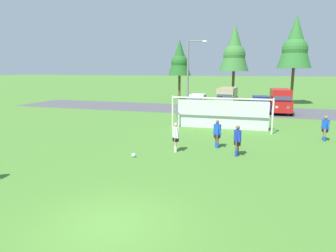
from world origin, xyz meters
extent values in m
plane|color=#477A2D|center=(0.00, 15.00, 0.00)|extent=(400.00, 400.00, 0.00)
cube|color=#4C4C51|center=(0.00, 26.94, 0.00)|extent=(52.00, 8.40, 0.01)
sphere|color=white|center=(-2.23, 6.63, 0.11)|extent=(0.22, 0.22, 0.22)
sphere|color=black|center=(-2.23, 6.63, 0.12)|extent=(0.08, 0.08, 0.08)
sphere|color=red|center=(-2.17, 6.63, 0.11)|extent=(0.07, 0.07, 0.07)
cylinder|color=white|center=(4.78, 14.89, 1.22)|extent=(0.12, 0.12, 2.44)
cylinder|color=white|center=(-2.54, 14.69, 1.22)|extent=(0.12, 0.12, 2.44)
cylinder|color=white|center=(1.12, 14.79, 2.44)|extent=(7.32, 0.32, 0.12)
cylinder|color=white|center=(4.75, 15.79, 1.34)|extent=(0.14, 1.95, 2.46)
cylinder|color=white|center=(-2.56, 15.59, 1.34)|extent=(0.14, 1.95, 2.46)
cube|color=silver|center=(1.09, 15.79, 1.10)|extent=(6.95, 0.23, 2.20)
cylinder|color=brown|center=(2.89, 8.43, 0.40)|extent=(0.14, 0.14, 0.80)
cylinder|color=brown|center=(2.92, 8.68, 0.40)|extent=(0.14, 0.14, 0.80)
cylinder|color=#1E38B7|center=(2.89, 8.43, 0.16)|extent=(0.15, 0.15, 0.32)
cylinder|color=#1E38B7|center=(2.92, 8.68, 0.16)|extent=(0.15, 0.15, 0.32)
cube|color=black|center=(2.91, 8.55, 0.72)|extent=(0.36, 0.40, 0.28)
cube|color=#1E38B7|center=(2.91, 8.55, 1.10)|extent=(0.40, 0.45, 0.60)
sphere|color=brown|center=(2.91, 8.55, 1.53)|extent=(0.22, 0.22, 0.22)
cylinder|color=#1E38B7|center=(3.00, 8.32, 1.08)|extent=(0.20, 0.24, 0.55)
cylinder|color=#1E38B7|center=(2.81, 8.79, 1.08)|extent=(0.20, 0.24, 0.55)
cylinder|color=#936B4C|center=(7.95, 13.60, 0.40)|extent=(0.14, 0.14, 0.80)
cylinder|color=#936B4C|center=(7.97, 13.87, 0.40)|extent=(0.14, 0.14, 0.80)
cylinder|color=blue|center=(7.95, 13.60, 0.16)|extent=(0.15, 0.15, 0.32)
cylinder|color=blue|center=(7.97, 13.87, 0.16)|extent=(0.15, 0.15, 0.32)
cube|color=black|center=(7.96, 13.74, 0.72)|extent=(0.38, 0.40, 0.28)
cube|color=blue|center=(7.96, 13.74, 1.10)|extent=(0.42, 0.45, 0.60)
sphere|color=#936B4C|center=(7.96, 13.74, 1.53)|extent=(0.22, 0.22, 0.22)
cylinder|color=blue|center=(8.08, 13.52, 1.08)|extent=(0.21, 0.24, 0.55)
cylinder|color=blue|center=(7.84, 13.96, 1.08)|extent=(0.21, 0.24, 0.55)
cylinder|color=tan|center=(-0.41, 8.27, 0.40)|extent=(0.14, 0.14, 0.80)
cylinder|color=tan|center=(-0.48, 8.48, 0.40)|extent=(0.14, 0.14, 0.80)
cylinder|color=white|center=(-0.41, 8.27, 0.16)|extent=(0.15, 0.15, 0.32)
cylinder|color=white|center=(-0.48, 8.48, 0.16)|extent=(0.15, 0.15, 0.32)
cube|color=black|center=(-0.45, 8.38, 0.72)|extent=(0.39, 0.40, 0.28)
cube|color=silver|center=(-0.45, 8.38, 1.10)|extent=(0.44, 0.44, 0.60)
sphere|color=tan|center=(-0.45, 8.38, 1.53)|extent=(0.22, 0.22, 0.22)
cylinder|color=silver|center=(-0.30, 8.17, 1.08)|extent=(0.22, 0.23, 0.55)
cylinder|color=silver|center=(-0.59, 8.58, 1.08)|extent=(0.22, 0.23, 0.55)
cylinder|color=brown|center=(1.68, 9.81, 0.40)|extent=(0.14, 0.14, 0.80)
cylinder|color=brown|center=(1.58, 10.02, 0.40)|extent=(0.14, 0.14, 0.80)
cylinder|color=blue|center=(1.68, 9.81, 0.16)|extent=(0.15, 0.15, 0.32)
cylinder|color=blue|center=(1.58, 10.02, 0.16)|extent=(0.15, 0.15, 0.32)
cube|color=black|center=(1.63, 9.91, 0.72)|extent=(0.40, 0.38, 0.28)
cube|color=blue|center=(1.63, 9.91, 1.10)|extent=(0.45, 0.42, 0.60)
sphere|color=brown|center=(1.63, 9.91, 1.53)|extent=(0.22, 0.22, 0.22)
cylinder|color=blue|center=(1.81, 9.74, 1.08)|extent=(0.24, 0.21, 0.55)
cylinder|color=blue|center=(1.45, 10.09, 1.08)|extent=(0.24, 0.21, 0.55)
cube|color=silver|center=(-3.20, 26.83, 0.70)|extent=(1.92, 4.25, 0.76)
cube|color=silver|center=(-3.20, 26.98, 1.40)|extent=(1.72, 2.15, 0.64)
cube|color=#28384C|center=(-3.17, 26.01, 1.38)|extent=(1.54, 0.36, 0.55)
cube|color=#28384C|center=(-2.36, 27.00, 1.40)|extent=(0.09, 1.79, 0.45)
cube|color=white|center=(-2.64, 24.78, 0.75)|extent=(0.28, 0.09, 0.20)
cube|color=white|center=(-3.63, 24.76, 0.75)|extent=(0.28, 0.09, 0.20)
cube|color=#B21414|center=(-2.76, 28.90, 0.75)|extent=(0.28, 0.09, 0.20)
cube|color=#B21414|center=(-3.75, 28.87, 0.75)|extent=(0.28, 0.09, 0.20)
cylinder|color=black|center=(-2.26, 25.55, 0.32)|extent=(0.26, 0.65, 0.64)
cylinder|color=black|center=(-4.06, 25.50, 0.32)|extent=(0.26, 0.65, 0.64)
cylinder|color=black|center=(-2.34, 28.16, 0.32)|extent=(0.26, 0.65, 0.64)
cylinder|color=black|center=(-4.13, 28.10, 0.32)|extent=(0.26, 0.65, 0.64)
cube|color=tan|center=(0.14, 26.98, 0.87)|extent=(2.11, 4.86, 1.10)
cube|color=tan|center=(0.15, 27.18, 1.97)|extent=(1.93, 4.16, 1.10)
cube|color=#28384C|center=(0.09, 25.21, 1.95)|extent=(1.68, 0.51, 0.91)
cube|color=#28384C|center=(1.06, 27.15, 1.97)|extent=(0.15, 3.48, 0.77)
cube|color=white|center=(0.61, 24.60, 0.92)|extent=(0.28, 0.09, 0.20)
cube|color=white|center=(-0.47, 24.64, 0.92)|extent=(0.28, 0.09, 0.20)
cube|color=#B21414|center=(0.76, 29.32, 0.92)|extent=(0.28, 0.09, 0.20)
cube|color=#B21414|center=(-0.32, 29.36, 0.92)|extent=(0.28, 0.09, 0.20)
cylinder|color=black|center=(1.08, 25.46, 0.32)|extent=(0.26, 0.65, 0.64)
cylinder|color=black|center=(-0.88, 25.52, 0.32)|extent=(0.26, 0.65, 0.64)
cylinder|color=black|center=(1.17, 28.44, 0.32)|extent=(0.26, 0.65, 0.64)
cylinder|color=black|center=(-0.79, 28.50, 0.32)|extent=(0.26, 0.65, 0.64)
cube|color=navy|center=(3.79, 26.34, 0.70)|extent=(2.11, 4.32, 0.76)
cube|color=navy|center=(3.78, 26.49, 1.40)|extent=(1.81, 2.22, 0.64)
cube|color=#28384C|center=(3.85, 25.52, 1.38)|extent=(1.55, 0.43, 0.55)
cube|color=#28384C|center=(4.61, 26.55, 1.40)|extent=(0.18, 1.78, 0.45)
cube|color=white|center=(4.44, 24.32, 0.75)|extent=(0.29, 0.10, 0.20)
cube|color=white|center=(3.45, 24.25, 0.75)|extent=(0.29, 0.10, 0.20)
cube|color=#B21414|center=(4.13, 28.43, 0.75)|extent=(0.29, 0.10, 0.20)
cube|color=#B21414|center=(3.14, 28.35, 0.75)|extent=(0.29, 0.10, 0.20)
cylinder|color=black|center=(4.78, 25.11, 0.32)|extent=(0.29, 0.66, 0.64)
cylinder|color=black|center=(2.99, 24.97, 0.32)|extent=(0.29, 0.66, 0.64)
cylinder|color=black|center=(4.59, 27.70, 0.32)|extent=(0.29, 0.66, 0.64)
cylinder|color=black|center=(2.79, 27.57, 0.32)|extent=(0.29, 0.66, 0.64)
cube|color=red|center=(5.74, 26.16, 0.87)|extent=(2.26, 4.91, 1.10)
cube|color=red|center=(5.73, 26.36, 1.97)|extent=(2.06, 4.21, 1.10)
cube|color=#28384C|center=(5.85, 24.39, 1.95)|extent=(1.69, 0.57, 0.91)
cube|color=#28384C|center=(6.64, 26.42, 1.97)|extent=(0.26, 3.48, 0.77)
cube|color=white|center=(6.43, 23.84, 0.92)|extent=(0.28, 0.10, 0.20)
cube|color=white|center=(5.35, 23.77, 0.92)|extent=(0.28, 0.10, 0.20)
cube|color=#B21414|center=(6.13, 28.55, 0.92)|extent=(0.28, 0.10, 0.20)
cube|color=#B21414|center=(5.05, 28.48, 0.92)|extent=(0.28, 0.10, 0.20)
cylinder|color=black|center=(6.81, 24.74, 0.32)|extent=(0.28, 0.65, 0.64)
cylinder|color=black|center=(4.86, 24.61, 0.32)|extent=(0.28, 0.65, 0.64)
cylinder|color=black|center=(6.63, 27.71, 0.32)|extent=(0.28, 0.65, 0.64)
cylinder|color=black|center=(4.67, 27.58, 0.32)|extent=(0.28, 0.65, 0.64)
cylinder|color=brown|center=(-7.90, 35.79, 1.84)|extent=(0.36, 0.36, 3.67)
cone|color=#236023|center=(-7.90, 35.79, 6.24)|extent=(3.30, 3.30, 5.14)
sphere|color=#236023|center=(-7.90, 35.79, 5.47)|extent=(2.48, 2.48, 2.48)
cylinder|color=brown|center=(0.03, 34.46, 2.15)|extent=(0.36, 0.36, 4.31)
cone|color=#387533|center=(0.03, 34.46, 7.33)|extent=(3.88, 3.88, 6.03)
sphere|color=#387533|center=(0.03, 34.46, 6.42)|extent=(2.91, 2.91, 2.91)
cylinder|color=brown|center=(7.54, 35.34, 2.36)|extent=(0.36, 0.36, 4.71)
cone|color=#2D702D|center=(7.54, 35.34, 8.01)|extent=(4.24, 4.24, 6.60)
sphere|color=#2D702D|center=(7.54, 35.34, 7.02)|extent=(3.18, 3.18, 3.18)
cylinder|color=slate|center=(-3.06, 21.49, 3.64)|extent=(0.18, 0.18, 7.29)
cylinder|color=slate|center=(-3.06, 21.49, 0.15)|extent=(0.32, 0.32, 0.30)
cylinder|color=slate|center=(-2.26, 21.49, 7.19)|extent=(1.60, 0.10, 0.10)
ellipsoid|color=white|center=(-1.46, 21.49, 7.11)|extent=(0.48, 0.28, 0.20)
camera|label=1|loc=(4.12, -7.28, 4.52)|focal=32.12mm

